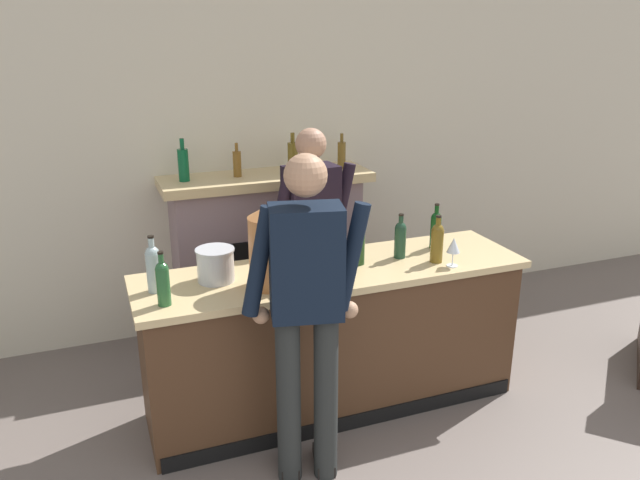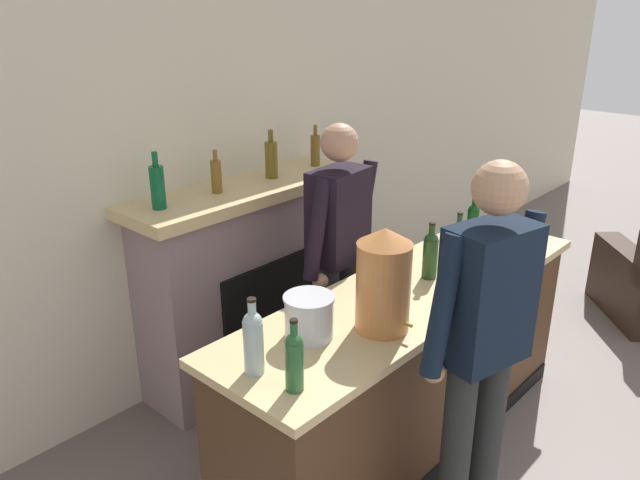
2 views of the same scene
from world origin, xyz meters
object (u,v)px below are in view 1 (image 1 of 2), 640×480
at_px(wine_bottle_rose_blush, 358,242).
at_px(wine_glass_front_left, 312,249).
at_px(fireplace_stone, 268,252).
at_px(wine_bottle_cabernet_heavy, 153,267).
at_px(wine_bottle_chardonnay_pale, 437,241).
at_px(wine_glass_back_row, 454,246).
at_px(person_customer, 307,310).
at_px(wine_bottle_burgundy_dark, 400,238).
at_px(person_bartender, 312,239).
at_px(wine_bottle_riesling_slim, 163,281).
at_px(copper_dispenser, 270,246).
at_px(wine_bottle_merlot_tall, 436,228).
at_px(ice_bucket_steel, 216,265).

xyz_separation_m(wine_bottle_rose_blush, wine_glass_front_left, (-0.28, 0.07, -0.03)).
relative_size(fireplace_stone, wine_bottle_cabernet_heavy, 4.90).
bearing_deg(wine_bottle_chardonnay_pale, wine_glass_back_row, -61.80).
relative_size(person_customer, wine_bottle_cabernet_heavy, 5.52).
height_order(wine_bottle_burgundy_dark, wine_glass_back_row, wine_bottle_burgundy_dark).
bearing_deg(wine_bottle_chardonnay_pale, person_bartender, 130.47).
relative_size(person_customer, wine_bottle_riesling_slim, 5.99).
bearing_deg(wine_bottle_cabernet_heavy, copper_dispenser, -14.30).
bearing_deg(wine_glass_back_row, wine_bottle_merlot_tall, 77.55).
distance_m(person_customer, person_bartender, 1.25).
bearing_deg(person_customer, wine_glass_front_left, 67.54).
distance_m(fireplace_stone, wine_bottle_riesling_slim, 1.74).
relative_size(wine_bottle_merlot_tall, wine_bottle_rose_blush, 0.98).
relative_size(copper_dispenser, ice_bucket_steel, 2.13).
xyz_separation_m(person_customer, wine_glass_back_row, (1.09, 0.37, 0.08)).
distance_m(wine_bottle_rose_blush, wine_bottle_cabernet_heavy, 1.24).
bearing_deg(person_customer, wine_bottle_chardonnay_pale, 24.42).
relative_size(wine_bottle_chardonnay_pale, wine_bottle_rose_blush, 0.98).
bearing_deg(fireplace_stone, wine_glass_back_row, -61.58).
xyz_separation_m(wine_bottle_chardonnay_pale, wine_glass_back_row, (0.05, -0.10, -0.01)).
relative_size(wine_bottle_burgundy_dark, wine_bottle_rose_blush, 0.93).
bearing_deg(wine_bottle_merlot_tall, person_bartender, 147.66).
distance_m(person_customer, wine_glass_back_row, 1.16).
relative_size(wine_bottle_burgundy_dark, wine_glass_back_row, 1.58).
bearing_deg(wine_bottle_burgundy_dark, wine_bottle_cabernet_heavy, 179.65).
xyz_separation_m(fireplace_stone, person_bartender, (0.14, -0.65, 0.30)).
bearing_deg(wine_bottle_merlot_tall, wine_bottle_riesling_slim, -171.41).
bearing_deg(wine_bottle_rose_blush, copper_dispenser, -166.73).
height_order(wine_bottle_riesling_slim, wine_bottle_merlot_tall, wine_bottle_merlot_tall).
bearing_deg(wine_bottle_burgundy_dark, wine_glass_back_row, -47.40).
bearing_deg(person_customer, ice_bucket_steel, 115.96).
bearing_deg(wine_bottle_cabernet_heavy, wine_bottle_merlot_tall, 2.26).
bearing_deg(wine_bottle_cabernet_heavy, ice_bucket_steel, 4.98).
distance_m(person_bartender, wine_bottle_burgundy_dark, 0.68).
distance_m(wine_bottle_burgundy_dark, wine_bottle_riesling_slim, 1.52).
bearing_deg(fireplace_stone, ice_bucket_steel, -119.27).
xyz_separation_m(copper_dispenser, wine_bottle_chardonnay_pale, (1.09, -0.00, -0.11)).
distance_m(wine_bottle_chardonnay_pale, wine_glass_back_row, 0.12).
bearing_deg(wine_glass_front_left, wine_bottle_chardonnay_pale, -15.99).
distance_m(copper_dispenser, wine_glass_front_left, 0.42).
bearing_deg(wine_bottle_merlot_tall, ice_bucket_steel, -178.39).
relative_size(wine_bottle_riesling_slim, wine_glass_back_row, 1.63).
bearing_deg(person_bartender, wine_bottle_riesling_slim, -146.64).
distance_m(wine_bottle_chardonnay_pale, wine_bottle_riesling_slim, 1.69).
bearing_deg(wine_bottle_cabernet_heavy, wine_bottle_chardonnay_pale, -5.37).
relative_size(person_customer, person_bartender, 1.04).
xyz_separation_m(fireplace_stone, wine_bottle_burgundy_dark, (0.54, -1.18, 0.43)).
bearing_deg(wine_bottle_rose_blush, wine_bottle_riesling_slim, -171.33).
distance_m(ice_bucket_steel, wine_bottle_rose_blush, 0.89).
bearing_deg(person_bartender, wine_glass_front_left, -109.75).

